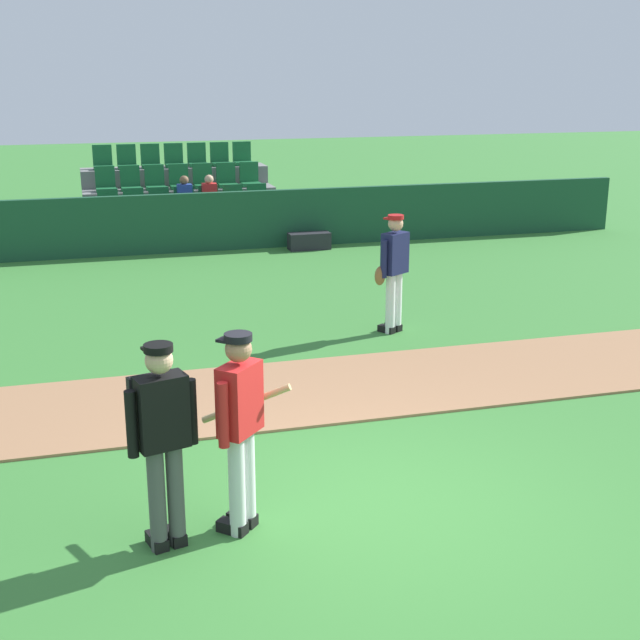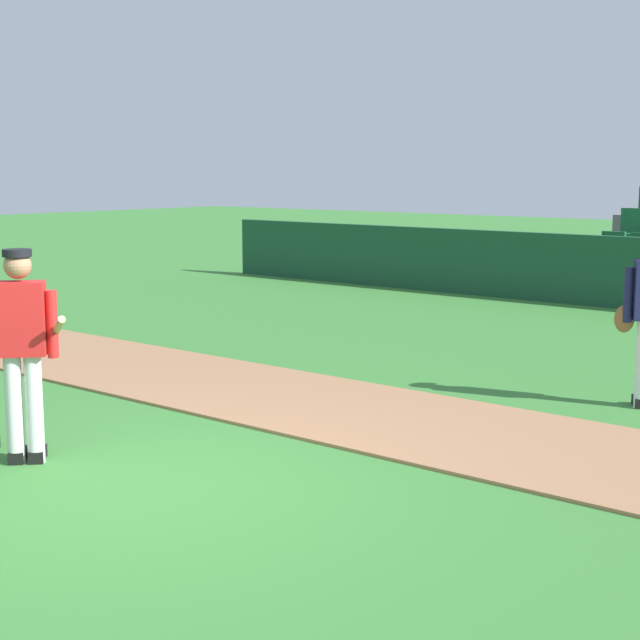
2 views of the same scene
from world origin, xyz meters
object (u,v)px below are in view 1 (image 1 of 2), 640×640
object	(u,v)px
batter_red_jersey	(240,425)
equipment_bag	(309,241)
umpire_home_plate	(162,434)
runner_navy_jersey	(394,269)

from	to	relation	value
batter_red_jersey	equipment_bag	distance (m)	11.89
umpire_home_plate	equipment_bag	size ratio (longest dim) A/B	1.96
runner_navy_jersey	equipment_bag	size ratio (longest dim) A/B	1.96
batter_red_jersey	runner_navy_jersey	size ratio (longest dim) A/B	1.00
umpire_home_plate	runner_navy_jersey	world-z (taller)	same
umpire_home_plate	equipment_bag	world-z (taller)	umpire_home_plate
batter_red_jersey	umpire_home_plate	size ratio (longest dim) A/B	1.00
batter_red_jersey	runner_navy_jersey	xyz separation A→B (m)	(3.23, 5.07, -0.01)
batter_red_jersey	equipment_bag	size ratio (longest dim) A/B	1.96
batter_red_jersey	equipment_bag	xyz separation A→B (m)	(3.62, 11.30, -0.79)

